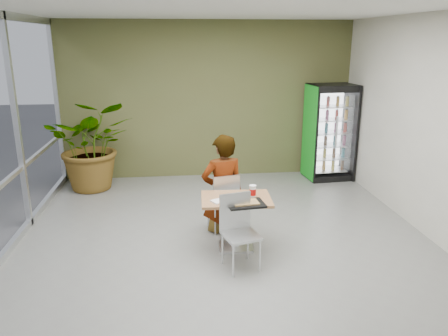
{
  "coord_description": "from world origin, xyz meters",
  "views": [
    {
      "loc": [
        -0.65,
        -5.5,
        2.82
      ],
      "look_at": [
        0.03,
        0.61,
        1.0
      ],
      "focal_mm": 35.0,
      "sensor_mm": 36.0,
      "label": 1
    }
  ],
  "objects": [
    {
      "name": "beverage_fridge",
      "position": [
        2.49,
        3.03,
        0.98
      ],
      "size": [
        0.95,
        0.76,
        1.96
      ],
      "rotation": [
        0.0,
        0.0,
        0.09
      ],
      "color": "black",
      "rests_on": "ground"
    },
    {
      "name": "chair_near",
      "position": [
        0.09,
        -0.45,
        0.56
      ],
      "size": [
        0.52,
        0.52,
        0.95
      ],
      "rotation": [
        0.0,
        0.0,
        0.26
      ],
      "color": "silver",
      "rests_on": "ground"
    },
    {
      "name": "napkin_stack",
      "position": [
        -0.13,
        -0.12,
        0.76
      ],
      "size": [
        0.21,
        0.21,
        0.02
      ],
      "primitive_type": "cube",
      "rotation": [
        0.0,
        0.0,
        0.5
      ],
      "color": "white",
      "rests_on": "dining_table"
    },
    {
      "name": "potted_plant",
      "position": [
        -2.26,
        2.87,
        0.88
      ],
      "size": [
        1.64,
        1.44,
        1.75
      ],
      "primitive_type": "imported",
      "rotation": [
        0.0,
        0.0,
        0.05
      ],
      "color": "#2B6428",
      "rests_on": "ground"
    },
    {
      "name": "soda_cup",
      "position": [
        0.36,
        0.02,
        0.83
      ],
      "size": [
        0.09,
        0.09,
        0.17
      ],
      "color": "white",
      "rests_on": "dining_table"
    },
    {
      "name": "room_envelope",
      "position": [
        0.0,
        0.0,
        1.6
      ],
      "size": [
        6.0,
        7.0,
        3.2
      ],
      "primitive_type": null,
      "color": "beige",
      "rests_on": "ground"
    },
    {
      "name": "pizza_plate",
      "position": [
        0.04,
        0.02,
        0.77
      ],
      "size": [
        0.28,
        0.22,
        0.03
      ],
      "color": "white",
      "rests_on": "dining_table"
    },
    {
      "name": "dining_table",
      "position": [
        0.13,
        0.01,
        0.54
      ],
      "size": [
        0.97,
        0.7,
        0.75
      ],
      "rotation": [
        0.0,
        0.0,
        -0.05
      ],
      "color": "#AD704A",
      "rests_on": "ground"
    },
    {
      "name": "cafeteria_tray",
      "position": [
        0.21,
        -0.26,
        0.76
      ],
      "size": [
        0.52,
        0.4,
        0.03
      ],
      "primitive_type": "cube",
      "rotation": [
        0.0,
        0.0,
        0.12
      ],
      "color": "black",
      "rests_on": "dining_table"
    },
    {
      "name": "ground",
      "position": [
        0.0,
        0.0,
        0.0
      ],
      "size": [
        7.0,
        7.0,
        0.0
      ],
      "primitive_type": "plane",
      "color": "slate",
      "rests_on": "ground"
    },
    {
      "name": "chair_far",
      "position": [
        0.03,
        0.59,
        0.54
      ],
      "size": [
        0.49,
        0.49,
        0.91
      ],
      "rotation": [
        0.0,
        0.0,
        3.37
      ],
      "color": "silver",
      "rests_on": "ground"
    },
    {
      "name": "seated_woman",
      "position": [
        0.01,
        0.63,
        0.6
      ],
      "size": [
        0.75,
        0.57,
        1.8
      ],
      "primitive_type": "imported",
      "rotation": [
        0.0,
        0.0,
        3.37
      ],
      "color": "black",
      "rests_on": "ground"
    }
  ]
}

